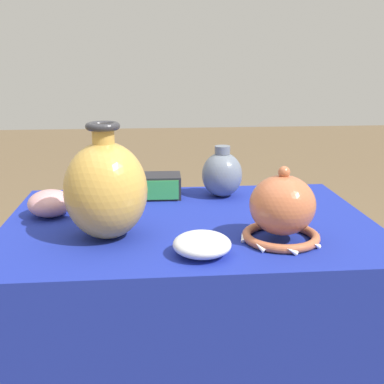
# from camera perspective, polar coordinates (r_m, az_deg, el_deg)

# --- Properties ---
(display_table) EXTENTS (1.01, 0.71, 0.73)m
(display_table) POSITION_cam_1_polar(r_m,az_deg,el_deg) (1.34, -0.23, -7.18)
(display_table) COLOR brown
(display_table) RESTS_ON ground_plane
(vase_tall_bulbous) EXTENTS (0.20, 0.20, 0.29)m
(vase_tall_bulbous) POSITION_cam_1_polar(r_m,az_deg,el_deg) (1.19, -10.18, 0.33)
(vase_tall_bulbous) COLOR gold
(vase_tall_bulbous) RESTS_ON display_table
(vase_dome_bell) EXTENTS (0.20, 0.20, 0.19)m
(vase_dome_bell) POSITION_cam_1_polar(r_m,az_deg,el_deg) (1.18, 10.63, -2.17)
(vase_dome_bell) COLOR #BC6642
(vase_dome_bell) RESTS_ON display_table
(mosaic_tile_box) EXTENTS (0.13, 0.11, 0.07)m
(mosaic_tile_box) POSITION_cam_1_polar(r_m,az_deg,el_deg) (1.54, -3.79, 0.72)
(mosaic_tile_box) COLOR #232328
(mosaic_tile_box) RESTS_ON display_table
(jar_round_slate) EXTENTS (0.13, 0.13, 0.16)m
(jar_round_slate) POSITION_cam_1_polar(r_m,az_deg,el_deg) (1.54, 3.58, 2.15)
(jar_round_slate) COLOR slate
(jar_round_slate) RESTS_ON display_table
(bowl_shallow_rose) EXTENTS (0.12, 0.12, 0.08)m
(bowl_shallow_rose) POSITION_cam_1_polar(r_m,az_deg,el_deg) (1.41, -16.48, -1.29)
(bowl_shallow_rose) COLOR #D19399
(bowl_shallow_rose) RESTS_ON display_table
(bowl_shallow_porcelain) EXTENTS (0.13, 0.13, 0.05)m
(bowl_shallow_porcelain) POSITION_cam_1_polar(r_m,az_deg,el_deg) (1.09, 1.20, -6.21)
(bowl_shallow_porcelain) COLOR white
(bowl_shallow_porcelain) RESTS_ON display_table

